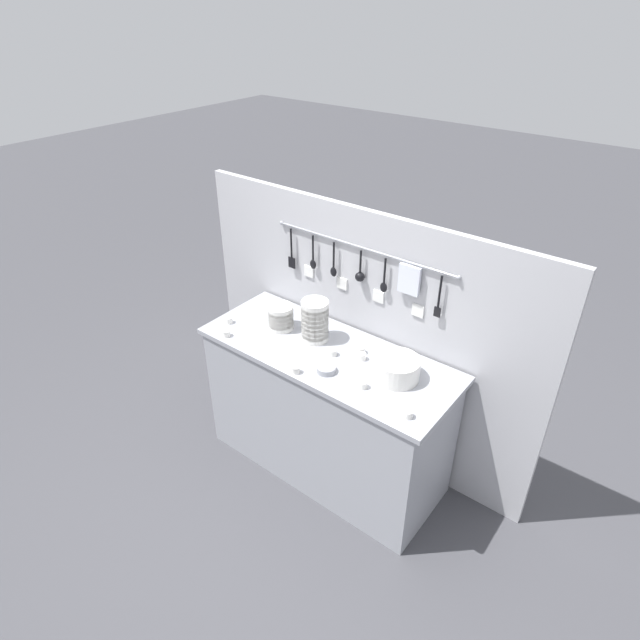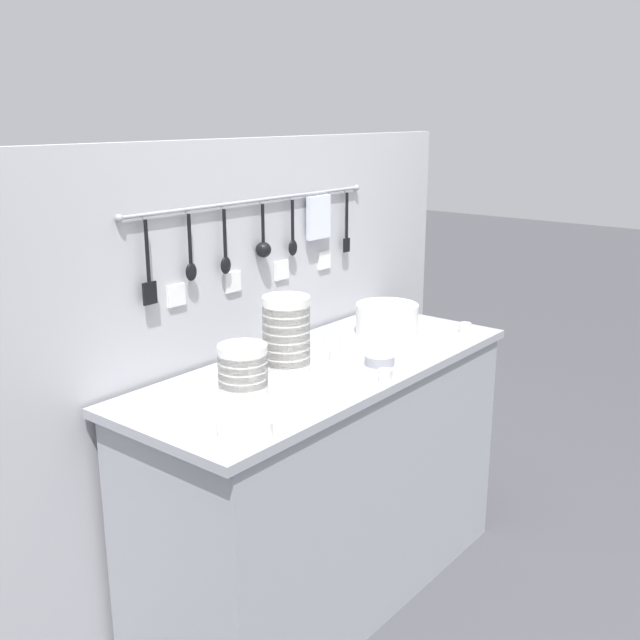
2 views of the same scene
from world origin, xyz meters
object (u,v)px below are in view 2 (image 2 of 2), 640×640
Objects in this scene: steel_mixing_bowl at (380,360)px; cup_by_caddy at (386,375)px; cup_centre at (335,355)px; cup_mid_row at (209,429)px; cup_front_left at (329,342)px; bowl_stack_wide_centre at (286,334)px; plate_stack at (387,319)px; bowl_stack_tall_left at (243,369)px; cup_back_right at (265,428)px; cup_edge_far at (413,343)px; cup_edge_near at (346,342)px; cup_front_right at (465,328)px.

cup_by_caddy reaches higher than steel_mixing_bowl.
cup_mid_row is (-0.71, -0.12, 0.00)m from cup_centre.
cup_front_left is at bearing 45.91° from cup_centre.
bowl_stack_wide_centre is 5.61× the size of cup_mid_row.
cup_centre is 0.16m from cup_front_left.
plate_stack is 2.34× the size of steel_mixing_bowl.
cup_mid_row is at bearing -151.59° from bowl_stack_tall_left.
cup_back_right is at bearing -125.70° from bowl_stack_tall_left.
cup_edge_far is (0.23, 0.01, 0.00)m from steel_mixing_bowl.
cup_centre is (0.06, 0.25, 0.00)m from cup_by_caddy.
plate_stack is at bearing -2.11° from bowl_stack_wide_centre.
bowl_stack_tall_left reaches higher than steel_mixing_bowl.
cup_by_caddy is at bearing -138.95° from steel_mixing_bowl.
cup_mid_row is at bearing 130.79° from cup_back_right.
cup_back_right is (-0.61, -0.23, 0.00)m from cup_centre.
cup_front_left is at bearing 25.82° from cup_back_right.
plate_stack is 0.38m from steel_mixing_bowl.
cup_centre is at bearing -19.88° from bowl_stack_wide_centre.
steel_mixing_bowl is 2.29× the size of cup_centre.
cup_edge_far reaches higher than steel_mixing_bowl.
cup_front_left reaches higher than steel_mixing_bowl.
steel_mixing_bowl is 0.23m from cup_edge_near.
bowl_stack_wide_centre is 5.61× the size of cup_centre.
cup_front_right is at bearing -17.52° from cup_centre.
cup_edge_far is at bearing 18.14° from cup_by_caddy.
plate_stack is at bearing 6.55° from cup_centre.
steel_mixing_bowl is at bearing -149.84° from plate_stack.
cup_centre is 0.72m from cup_mid_row.
bowl_stack_tall_left is 0.80m from plate_stack.
cup_back_right is 0.15m from cup_mid_row.
cup_front_right reaches higher than steel_mixing_bowl.
bowl_stack_tall_left is at bearing 141.45° from cup_by_caddy.
cup_mid_row is (-0.65, 0.13, 0.00)m from cup_by_caddy.
bowl_stack_wide_centre reaches higher than cup_centre.
steel_mixing_bowl is 0.16m from cup_centre.
bowl_stack_tall_left is 3.38× the size of cup_by_caddy.
cup_mid_row is at bearing 179.34° from cup_edge_far.
cup_front_left is at bearing 147.77° from cup_front_right.
cup_by_caddy is at bearing -146.54° from plate_stack.
bowl_stack_wide_centre is 0.57m from plate_stack.
steel_mixing_bowl is at bearing -100.69° from cup_front_left.
cup_centre is at bearing -173.45° from plate_stack.
cup_back_right is at bearing -173.67° from cup_edge_far.
cup_by_caddy is 1.00× the size of cup_mid_row.
cup_by_caddy is at bearing -115.16° from cup_front_left.
cup_front_right and cup_edge_far have the same top height.
cup_front_right and cup_mid_row have the same top height.
cup_edge_near is at bearing 174.40° from plate_stack.
bowl_stack_wide_centre is 1.05× the size of plate_stack.
cup_centre is (0.18, -0.07, -0.11)m from bowl_stack_wide_centre.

